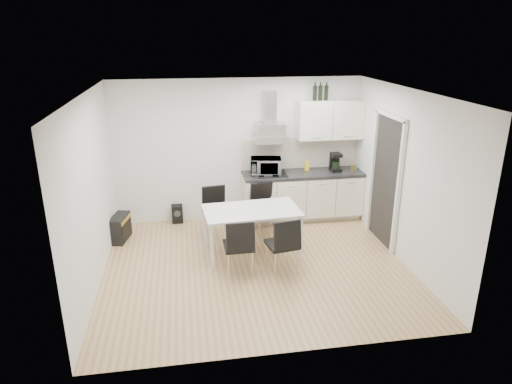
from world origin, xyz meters
TOP-DOWN VIEW (x-y plane):
  - ground at (0.00, 0.00)m, footprint 4.50×4.50m
  - wall_back at (0.00, 2.00)m, footprint 4.50×0.10m
  - wall_front at (0.00, -2.00)m, footprint 4.50×0.10m
  - wall_left at (-2.25, 0.00)m, footprint 0.10×4.00m
  - wall_right at (2.25, 0.00)m, footprint 0.10×4.00m
  - ceiling at (0.00, 0.00)m, footprint 4.50×4.50m
  - doorway at (2.21, 0.55)m, footprint 0.08×1.04m
  - kitchenette at (1.18, 1.73)m, footprint 2.22×0.64m
  - dining_table at (0.00, 0.44)m, footprint 1.53×0.94m
  - chair_far_left at (-0.50, 1.13)m, footprint 0.50×0.55m
  - chair_far_right at (0.35, 1.15)m, footprint 0.53×0.58m
  - chair_near_left at (-0.28, -0.18)m, footprint 0.45×0.50m
  - chair_near_right at (0.34, -0.23)m, footprint 0.52×0.57m
  - guitar_amp at (-2.12, 1.29)m, footprint 0.33×0.56m
  - floor_speaker at (-1.17, 1.90)m, footprint 0.21×0.19m

SIDE VIEW (x-z plane):
  - ground at x=0.00m, z-range 0.00..0.00m
  - floor_speaker at x=-1.17m, z-range 0.00..0.33m
  - guitar_amp at x=-2.12m, z-range 0.00..0.44m
  - chair_far_left at x=-0.50m, z-range 0.00..0.88m
  - chair_far_right at x=0.35m, z-range 0.00..0.88m
  - chair_near_left at x=-0.28m, z-range 0.00..0.88m
  - chair_near_right at x=0.34m, z-range 0.00..0.88m
  - dining_table at x=0.00m, z-range 0.30..1.05m
  - kitchenette at x=1.18m, z-range -0.43..2.09m
  - doorway at x=2.21m, z-range 0.00..2.10m
  - wall_back at x=0.00m, z-range 0.00..2.60m
  - wall_front at x=0.00m, z-range 0.00..2.60m
  - wall_left at x=-2.25m, z-range 0.00..2.60m
  - wall_right at x=2.25m, z-range 0.00..2.60m
  - ceiling at x=0.00m, z-range 2.60..2.60m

